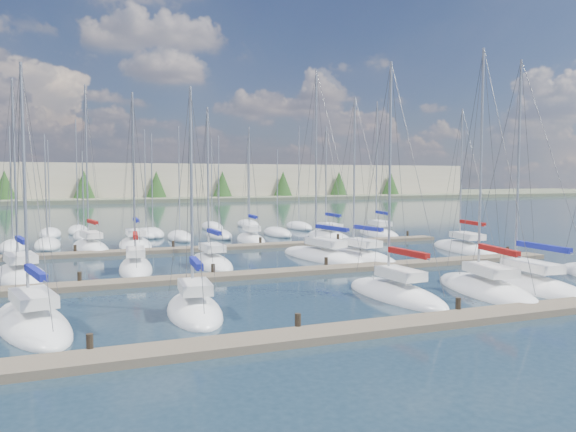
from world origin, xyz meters
name	(u,v)px	position (x,y,z in m)	size (l,w,h in m)	color
ground	(164,223)	(0.00, 60.00, 0.00)	(400.00, 400.00, 0.00)	#203340
dock_near	(394,326)	(0.00, 2.01, 0.15)	(44.00, 1.93, 1.10)	#6B5E4C
dock_mid	(277,273)	(0.00, 16.01, 0.15)	(44.00, 1.93, 1.10)	#6B5E4C
dock_far	(221,248)	(0.00, 30.01, 0.15)	(44.00, 1.93, 1.10)	#6B5E4C
sailboat_f	(525,285)	(11.92, 6.85, 0.18)	(3.12, 9.94, 13.89)	white
sailboat_l	(359,257)	(8.40, 20.18, 0.17)	(3.93, 9.08, 13.26)	white
sailboat_k	(322,257)	(5.86, 21.54, 0.18)	(4.44, 10.69, 15.44)	white
sailboat_c	(194,311)	(-7.21, 7.70, 0.18)	(3.00, 6.76, 11.32)	white
sailboat_p	(251,239)	(4.41, 35.01, 0.19)	(2.76, 7.10, 12.08)	white
sailboat_e	(485,289)	(8.79, 6.58, 0.18)	(4.39, 9.39, 14.22)	white
sailboat_h	(20,276)	(-15.43, 21.00, 0.18)	(4.60, 8.38, 13.34)	white
sailboat_j	(211,263)	(-2.98, 21.54, 0.18)	(2.72, 7.17, 12.16)	white
sailboat_i	(136,268)	(-8.30, 21.29, 0.20)	(2.97, 7.97, 12.89)	white
sailboat_q	(329,237)	(12.73, 34.51, 0.17)	(3.24, 8.64, 12.38)	white
sailboat_r	(378,233)	(19.38, 35.63, 0.19)	(4.40, 9.91, 15.42)	white
sailboat_o	(135,244)	(-6.75, 34.99, 0.19)	(2.95, 7.89, 14.69)	white
sailboat_m	(464,249)	(19.38, 21.33, 0.17)	(4.33, 9.78, 13.01)	white
sailboat_n	(90,247)	(-10.68, 34.28, 0.20)	(3.90, 8.79, 15.20)	white
sailboat_b	(32,323)	(-14.11, 8.02, 0.17)	(4.53, 9.04, 11.99)	white
sailboat_d	(396,294)	(3.49, 7.33, 0.19)	(2.97, 8.15, 13.19)	white
distant_boats	(149,233)	(-4.34, 43.76, 0.29)	(36.93, 20.75, 13.30)	#9EA0A5
shoreline	(61,173)	(-13.29, 149.77, 7.44)	(400.00, 60.00, 38.00)	#666B51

